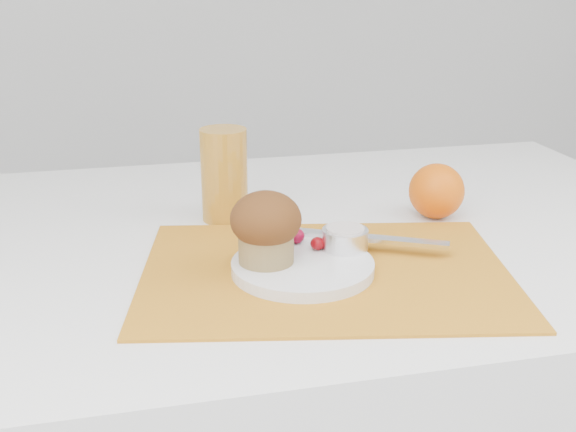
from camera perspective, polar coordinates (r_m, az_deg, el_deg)
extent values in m
cube|color=orange|center=(0.91, 2.98, -4.42)|extent=(0.51, 0.42, 0.00)
cylinder|color=white|center=(0.90, 1.17, -4.03)|extent=(0.22, 0.22, 0.01)
cylinder|color=silver|center=(0.93, 4.52, -1.82)|extent=(0.08, 0.08, 0.03)
cylinder|color=beige|center=(0.93, 4.54, -1.08)|extent=(0.06, 0.06, 0.01)
ellipsoid|color=#610219|center=(0.95, 0.67, -1.58)|extent=(0.02, 0.02, 0.02)
ellipsoid|color=#560206|center=(0.93, 2.34, -2.18)|extent=(0.02, 0.02, 0.02)
cube|color=silver|center=(0.96, 5.98, -1.72)|extent=(0.21, 0.12, 0.01)
sphere|color=orange|center=(1.11, 11.65, 1.94)|extent=(0.08, 0.08, 0.08)
cylinder|color=#BC7F23|center=(1.07, -5.06, 3.26)|extent=(0.07, 0.07, 0.14)
cylinder|color=olive|center=(0.89, -1.74, -2.54)|extent=(0.08, 0.08, 0.04)
ellipsoid|color=#351A09|center=(0.87, -1.77, -0.26)|extent=(0.09, 0.09, 0.07)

